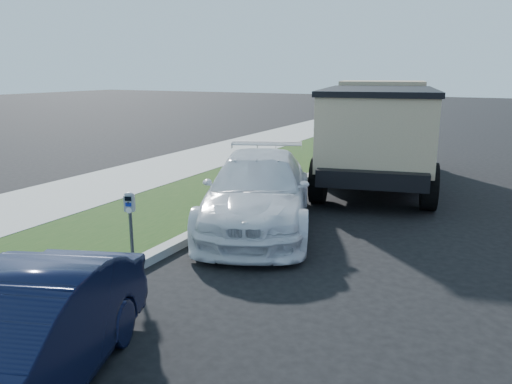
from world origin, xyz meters
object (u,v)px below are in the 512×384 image
at_px(white_wagon, 259,190).
at_px(navy_sedan, 14,345).
at_px(parking_meter, 130,212).
at_px(dump_truck, 378,127).

xyz_separation_m(white_wagon, navy_sedan, (0.56, -6.23, -0.12)).
bearing_deg(parking_meter, navy_sedan, -90.26).
distance_m(parking_meter, white_wagon, 3.23).
distance_m(parking_meter, dump_truck, 8.70).
height_order(parking_meter, navy_sedan, parking_meter).
relative_size(white_wagon, navy_sedan, 1.36).
bearing_deg(navy_sedan, parking_meter, 91.54).
distance_m(navy_sedan, dump_truck, 11.63).
bearing_deg(parking_meter, dump_truck, 55.82).
distance_m(white_wagon, navy_sedan, 6.26).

